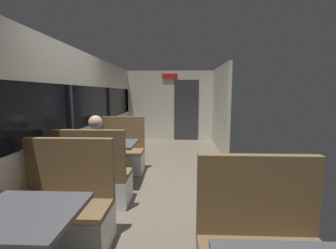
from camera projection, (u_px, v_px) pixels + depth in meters
The scene contains 11 objects.
ground_plane at pixel (161, 191), 3.77m from camera, with size 3.30×9.20×0.02m, color #665B4C.
carriage_window_panel_left at pixel (70, 122), 3.68m from camera, with size 0.09×8.48×2.30m.
carriage_end_bulkhead at pixel (172, 106), 7.77m from camera, with size 2.90×0.11×2.30m.
carriage_aisle_panel_right at pixel (220, 108), 6.53m from camera, with size 0.08×2.40×2.30m, color beige.
dining_table_near_window at pixel (15, 225), 1.65m from camera, with size 0.90×0.70×0.74m.
bench_near_window_facing_entry at pixel (65, 215), 2.39m from camera, with size 0.95×0.50×1.10m.
dining_table_mid_window at pixel (109, 149), 3.92m from camera, with size 0.90×0.70×0.74m.
bench_mid_window_facing_end at pixel (95, 182), 3.27m from camera, with size 0.95×0.50×1.10m.
bench_mid_window_facing_entry at pixel (120, 155), 4.66m from camera, with size 0.95×0.50×1.10m.
seated_passenger at pixel (96, 166), 3.32m from camera, with size 0.47×0.55×1.26m.
coffee_cup_secondary at pixel (113, 141), 3.82m from camera, with size 0.07×0.07×0.09m.
Camera 1 is at (0.26, -3.58, 1.57)m, focal length 24.80 mm.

